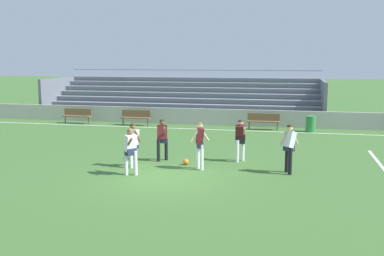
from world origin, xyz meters
TOP-DOWN VIEW (x-y plane):
  - ground_plane at (0.00, 0.00)m, footprint 160.00×160.00m
  - field_line_sideline at (0.00, 10.59)m, footprint 44.00×0.12m
  - field_line_penalty_mark at (7.35, 4.03)m, footprint 0.12×4.40m
  - sideline_wall at (0.00, 12.33)m, footprint 48.00×0.16m
  - bleacher_stand at (-3.30, 15.66)m, footprint 18.57×5.31m
  - bench_far_right at (-8.89, 11.28)m, footprint 1.80×0.40m
  - bench_centre_sideline at (-5.09, 11.28)m, footprint 1.80×0.40m
  - bench_near_bin at (2.47, 11.28)m, footprint 1.80×0.40m
  - trash_bin at (5.04, 10.99)m, footprint 0.53×0.53m
  - player_dark_deep_cover at (0.88, 1.38)m, footprint 0.62×0.47m
  - player_dark_challenging at (-0.83, 2.43)m, footprint 0.47×0.74m
  - player_white_pressing_high at (3.99, 1.47)m, footprint 0.66×0.52m
  - player_dark_on_ball at (2.14, 2.96)m, footprint 0.46×0.65m
  - player_white_dropping_back at (-1.25, 0.07)m, footprint 0.48×0.72m
  - player_white_trailing_run at (-1.58, 1.20)m, footprint 0.60×0.50m
  - soccer_ball at (0.23, 1.94)m, footprint 0.22×0.22m

SIDE VIEW (x-z plane):
  - ground_plane at x=0.00m, z-range 0.00..0.00m
  - field_line_sideline at x=0.00m, z-range 0.00..0.01m
  - field_line_penalty_mark at x=7.35m, z-range 0.00..0.01m
  - soccer_ball at x=0.23m, z-range 0.00..0.22m
  - trash_bin at x=5.04m, z-range 0.00..0.86m
  - sideline_wall at x=0.00m, z-range 0.00..0.98m
  - bench_far_right at x=-8.89m, z-range 0.10..1.00m
  - bench_centre_sideline at x=-5.09m, z-range 0.10..1.00m
  - bench_near_bin at x=2.47m, z-range 0.10..1.00m
  - player_white_dropping_back at x=-1.25m, z-range 0.15..1.76m
  - player_white_trailing_run at x=-1.58m, z-range 0.15..1.77m
  - player_dark_challenging at x=-0.83m, z-range 0.15..1.79m
  - player_dark_on_ball at x=2.14m, z-range 0.15..1.79m
  - player_dark_deep_cover at x=0.88m, z-range 0.17..1.88m
  - player_white_pressing_high at x=3.99m, z-range 0.17..1.88m
  - bleacher_stand at x=-3.30m, z-range -0.22..2.94m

